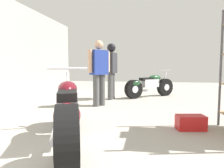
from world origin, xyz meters
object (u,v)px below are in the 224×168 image
mechanic_in_blue (99,69)px  motorcycle_maroon_cruiser (68,113)px  red_toolbox (191,122)px  motorcycle_black_naked (149,86)px  mechanic_with_helmet (111,66)px

mechanic_in_blue → motorcycle_maroon_cruiser: bearing=-85.4°
motorcycle_maroon_cruiser → red_toolbox: size_ratio=4.68×
motorcycle_maroon_cruiser → mechanic_in_blue: mechanic_in_blue is taller
mechanic_in_blue → motorcycle_black_naked: bearing=54.3°
mechanic_in_blue → mechanic_with_helmet: size_ratio=0.97×
motorcycle_black_naked → red_toolbox: (0.63, -3.46, -0.27)m
motorcycle_maroon_cruiser → motorcycle_black_naked: motorcycle_maroon_cruiser is taller
motorcycle_maroon_cruiser → mechanic_in_blue: size_ratio=1.23×
red_toolbox → mechanic_with_helmet: bearing=122.4°
mechanic_with_helmet → red_toolbox: bearing=-57.6°
red_toolbox → mechanic_in_blue: bearing=138.4°
motorcycle_black_naked → motorcycle_maroon_cruiser: bearing=-103.7°
mechanic_in_blue → red_toolbox: mechanic_in_blue is taller
motorcycle_maroon_cruiser → red_toolbox: 1.95m
mechanic_with_helmet → red_toolbox: (1.78, -2.81, -0.91)m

